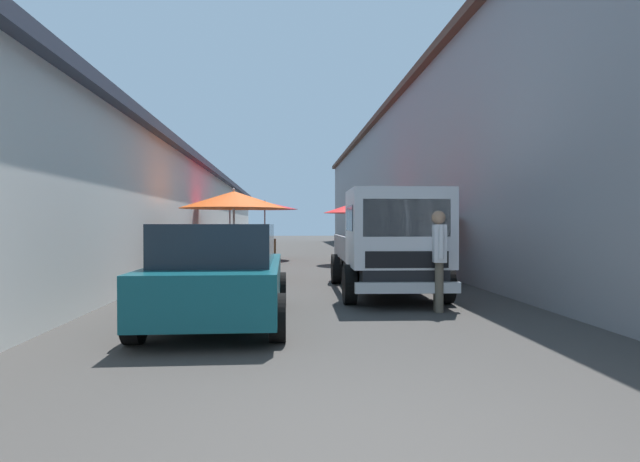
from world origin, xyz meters
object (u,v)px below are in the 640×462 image
fruit_stall_far_right (265,213)px  fruit_stall_near_right (413,223)px  fruit_stall_mid_lane (230,213)px  hatchback_car (221,272)px  vendor_by_crates (397,240)px  delivery_truck (390,245)px  fruit_stall_near_left (353,220)px  vendor_in_shade (438,253)px  fruit_stall_far_left (233,206)px  plastic_stool (389,260)px

fruit_stall_far_right → fruit_stall_near_right: fruit_stall_far_right is taller
fruit_stall_mid_lane → hatchback_car: size_ratio=0.65×
fruit_stall_near_right → vendor_by_crates: size_ratio=1.34×
hatchback_car → delivery_truck: size_ratio=0.79×
hatchback_car → vendor_by_crates: vendor_by_crates is taller
fruit_stall_near_left → fruit_stall_mid_lane: (0.51, 4.43, 0.28)m
fruit_stall_near_left → vendor_by_crates: bearing=-151.5°
vendor_by_crates → vendor_in_shade: size_ratio=0.97×
fruit_stall_near_left → delivery_truck: fruit_stall_near_left is taller
fruit_stall_far_left → vendor_in_shade: fruit_stall_far_left is taller
fruit_stall_near_right → delivery_truck: fruit_stall_near_right is taller
plastic_stool → vendor_in_shade: bearing=174.4°
fruit_stall_near_left → vendor_in_shade: bearing=-179.4°
fruit_stall_near_right → vendor_by_crates: 3.25m
fruit_stall_far_right → fruit_stall_far_left: 7.41m
fruit_stall_near_left → fruit_stall_far_right: (2.61, 3.24, 0.29)m
fruit_stall_far_right → fruit_stall_mid_lane: 2.41m
hatchback_car → vendor_in_shade: vendor_in_shade is taller
fruit_stall_near_right → hatchback_car: (-4.95, 4.19, -0.75)m
fruit_stall_mid_lane → delivery_truck: 9.51m
fruit_stall_near_left → fruit_stall_far_left: bearing=141.8°
fruit_stall_far_right → fruit_stall_near_right: bearing=-152.7°
fruit_stall_far_right → delivery_truck: fruit_stall_far_right is taller
fruit_stall_far_right → vendor_in_shade: 12.67m
fruit_stall_far_right → vendor_by_crates: 6.47m
hatchback_car → plastic_stool: hatchback_car is taller
vendor_by_crates → plastic_stool: 0.79m
fruit_stall_far_left → hatchback_car: size_ratio=0.71×
hatchback_car → vendor_by_crates: (8.14, -4.51, 0.20)m
plastic_stool → fruit_stall_far_right: bearing=38.6°
fruit_stall_far_left → fruit_stall_near_right: fruit_stall_far_left is taller
fruit_stall_far_right → hatchback_car: (-12.82, 0.14, -1.15)m
plastic_stool → delivery_truck: bearing=168.2°
fruit_stall_near_right → vendor_in_shade: 4.41m
fruit_stall_near_right → fruit_stall_far_left: bearing=84.1°
fruit_stall_far_right → plastic_stool: bearing=-141.4°
fruit_stall_far_left → fruit_stall_near_right: bearing=-95.9°
plastic_stool → fruit_stall_mid_lane: bearing=60.5°
fruit_stall_near_left → delivery_truck: size_ratio=0.46×
hatchback_car → vendor_in_shade: (0.63, -3.48, 0.23)m
delivery_truck → vendor_by_crates: bearing=-14.1°
fruit_stall_near_left → plastic_stool: bearing=-162.1°
delivery_truck → fruit_stall_mid_lane: bearing=25.2°
fruit_stall_far_left → fruit_stall_near_left: bearing=-38.2°
fruit_stall_far_left → fruit_stall_mid_lane: bearing=7.1°
hatchback_car → vendor_in_shade: 3.55m
fruit_stall_near_right → fruit_stall_mid_lane: fruit_stall_mid_lane is taller
vendor_in_shade → plastic_stool: (7.13, -0.70, -0.65)m
fruit_stall_mid_lane → vendor_in_shade: bearing=-155.8°
fruit_stall_far_left → fruit_stall_near_right: (-0.47, -4.57, -0.42)m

